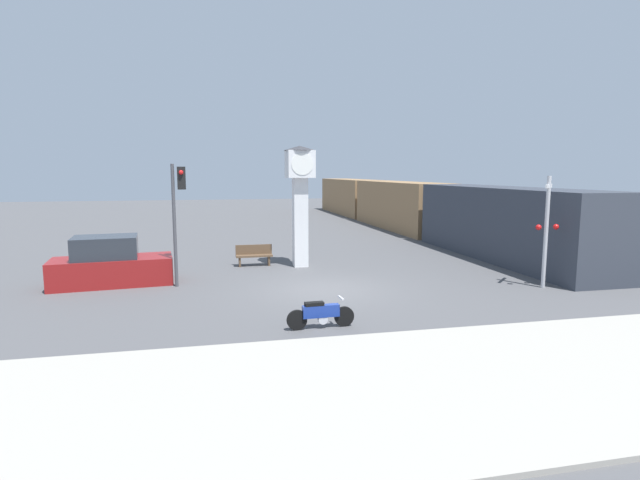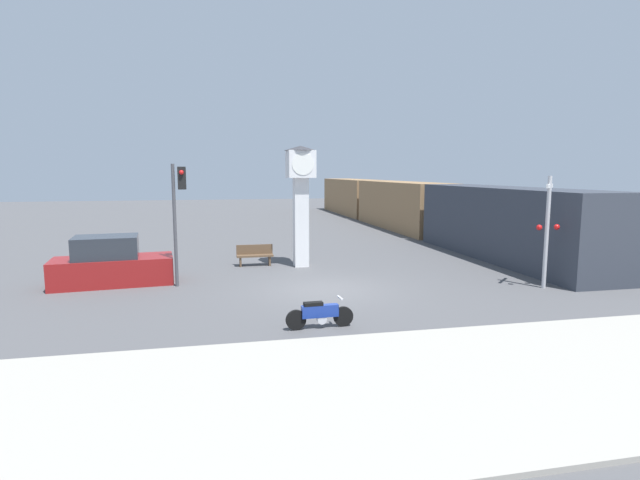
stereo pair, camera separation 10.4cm
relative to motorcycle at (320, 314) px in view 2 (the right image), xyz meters
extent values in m
plane|color=#4C4C4F|center=(1.09, 4.23, -0.39)|extent=(120.00, 120.00, 0.00)
cube|color=#9E998E|center=(1.09, -4.00, -0.34)|extent=(36.00, 6.00, 0.10)
cylinder|color=black|center=(0.65, 0.03, -0.12)|extent=(0.54, 0.11, 0.54)
cylinder|color=black|center=(-0.64, -0.03, -0.12)|extent=(0.54, 0.11, 0.54)
cube|color=navy|center=(0.01, 0.00, 0.08)|extent=(1.00, 0.24, 0.32)
cube|color=black|center=(-0.17, -0.01, 0.29)|extent=(0.51, 0.23, 0.09)
cylinder|color=silver|center=(0.05, 0.00, -0.15)|extent=(0.26, 0.19, 0.25)
cube|color=silver|center=(0.56, 0.02, 0.40)|extent=(0.07, 0.40, 0.04)
cube|color=white|center=(1.04, 8.79, 1.54)|extent=(0.61, 0.61, 3.87)
cube|color=white|center=(1.04, 8.79, 4.06)|extent=(1.16, 1.16, 1.16)
cylinder|color=white|center=(1.04, 8.20, 4.06)|extent=(0.92, 0.02, 0.92)
cone|color=#333338|center=(1.04, 8.79, 4.73)|extent=(1.39, 1.39, 0.20)
cube|color=#333842|center=(10.89, 8.49, 1.31)|extent=(2.80, 12.87, 3.40)
cube|color=olive|center=(10.89, 21.96, 1.31)|extent=(2.80, 12.87, 3.40)
cube|color=olive|center=(10.89, 35.43, 1.31)|extent=(2.80, 12.87, 3.40)
cylinder|color=#47474C|center=(-4.03, 5.88, 1.81)|extent=(0.12, 0.12, 4.40)
cube|color=black|center=(-3.73, 5.88, 3.51)|extent=(0.28, 0.24, 0.80)
sphere|color=red|center=(-3.73, 5.73, 3.71)|extent=(0.16, 0.16, 0.16)
cylinder|color=#B7B7BC|center=(8.80, 2.86, 1.60)|extent=(0.14, 0.14, 3.98)
cube|color=white|center=(8.80, 2.86, 3.24)|extent=(0.82, 0.82, 0.14)
sphere|color=red|center=(8.45, 2.81, 1.80)|extent=(0.20, 0.20, 0.20)
sphere|color=red|center=(9.15, 2.81, 1.80)|extent=(0.20, 0.20, 0.20)
cube|color=brown|center=(-0.94, 9.28, 0.06)|extent=(1.60, 0.44, 0.08)
cube|color=brown|center=(-0.94, 9.47, 0.31)|extent=(1.60, 0.06, 0.44)
cube|color=brown|center=(-1.58, 9.28, -0.18)|extent=(0.08, 0.35, 0.41)
cube|color=brown|center=(-0.30, 9.28, -0.18)|extent=(0.08, 0.35, 0.41)
cube|color=maroon|center=(-6.34, 6.71, 0.11)|extent=(4.37, 2.23, 1.00)
cube|color=#262B33|center=(-6.54, 6.69, 1.01)|extent=(2.36, 1.88, 0.80)
camera|label=1|loc=(-2.78, -12.49, 3.72)|focal=28.00mm
camera|label=2|loc=(-2.67, -12.51, 3.72)|focal=28.00mm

